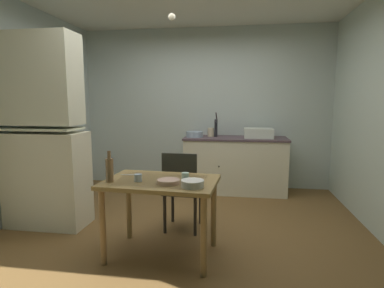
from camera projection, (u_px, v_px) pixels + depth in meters
ground_plane at (185, 227)px, 3.58m from camera, size 5.12×5.12×0.00m
wall_back at (205, 108)px, 5.29m from camera, size 4.22×0.10×2.65m
wall_left at (11, 111)px, 3.72m from camera, size 0.10×3.86×2.65m
hutch_cabinet at (45, 139)px, 3.54m from camera, size 0.90×0.44×2.18m
counter_cabinet at (235, 165)px, 4.97m from camera, size 1.61×0.64×0.88m
sink_basin at (259, 133)px, 4.85m from camera, size 0.44×0.34×0.15m
hand_pump at (216, 126)px, 4.98m from camera, size 0.05×0.27×0.39m
mixing_bowl_counter at (195, 134)px, 4.95m from camera, size 0.27×0.27×0.09m
stoneware_crock at (211, 132)px, 5.02m from camera, size 0.10×0.10×0.14m
dining_table at (161, 191)px, 2.87m from camera, size 1.06×0.74×0.73m
chair_far_side at (182, 189)px, 3.44m from camera, size 0.42×0.42×0.90m
serving_bowl_wide at (169, 182)px, 2.73m from camera, size 0.20×0.20×0.04m
soup_bowl_small at (193, 184)px, 2.62m from camera, size 0.20×0.20×0.06m
mug_tall at (138, 178)px, 2.80m from camera, size 0.07×0.07×0.07m
mug_dark at (185, 177)px, 2.79m from camera, size 0.07×0.07×0.08m
glass_bottle at (110, 169)px, 2.78m from camera, size 0.07×0.07×0.28m
table_knife at (132, 175)px, 3.05m from camera, size 0.21×0.03×0.00m
teaspoon_near_bowl at (184, 176)px, 3.00m from camera, size 0.07×0.12×0.00m
pendant_bulb at (172, 17)px, 3.41m from camera, size 0.08×0.08×0.08m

